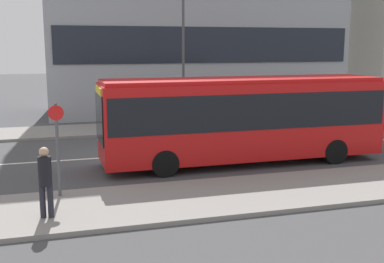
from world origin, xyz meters
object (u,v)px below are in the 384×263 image
(pedestrian_near_stop, at_px, (45,177))
(street_lamp, at_px, (183,44))
(parked_car_0, at_px, (373,116))
(bus_stop_sign, at_px, (57,143))
(city_bus, at_px, (243,115))

(pedestrian_near_stop, bearing_deg, street_lamp, 73.18)
(parked_car_0, distance_m, pedestrian_near_stop, 20.02)
(parked_car_0, relative_size, bus_stop_sign, 1.56)
(bus_stop_sign, bearing_deg, street_lamp, 57.92)
(city_bus, distance_m, bus_stop_sign, 7.44)
(pedestrian_near_stop, bearing_deg, city_bus, 44.75)
(pedestrian_near_stop, relative_size, street_lamp, 0.26)
(city_bus, height_order, street_lamp, street_lamp)
(parked_car_0, distance_m, bus_stop_sign, 18.90)
(bus_stop_sign, bearing_deg, pedestrian_near_stop, -101.31)
(city_bus, relative_size, street_lamp, 1.49)
(pedestrian_near_stop, xyz_separation_m, bus_stop_sign, (0.35, 1.77, 0.54))
(bus_stop_sign, distance_m, street_lamp, 12.96)
(city_bus, distance_m, parked_car_0, 11.53)
(bus_stop_sign, bearing_deg, parked_car_0, 26.06)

